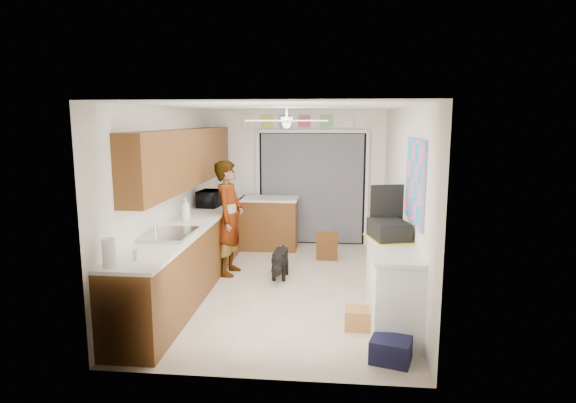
{
  "coord_description": "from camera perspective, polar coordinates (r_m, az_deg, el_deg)",
  "views": [
    {
      "loc": [
        0.68,
        -6.5,
        2.34
      ],
      "look_at": [
        0.0,
        0.4,
        1.15
      ],
      "focal_mm": 30.0,
      "sensor_mm": 36.0,
      "label": 1
    }
  ],
  "objects": [
    {
      "name": "faucet",
      "position": [
        6.05,
        -15.46,
        -2.93
      ],
      "size": [
        0.03,
        0.03,
        0.22
      ],
      "primitive_type": "cylinder",
      "color": "silver",
      "rests_on": "left_countertop"
    },
    {
      "name": "cabinet_door_panel",
      "position": [
        8.02,
        4.63,
        -5.27
      ],
      "size": [
        0.36,
        0.14,
        0.53
      ],
      "primitive_type": "cube",
      "rotation": [
        0.21,
        0.0,
        -0.02
      ],
      "color": "brown",
      "rests_on": "floor"
    },
    {
      "name": "paper_towel_roll",
      "position": [
        4.92,
        -20.46,
        -5.71
      ],
      "size": [
        0.13,
        0.13,
        0.28
      ],
      "primitive_type": "cylinder",
      "rotation": [
        0.0,
        0.0,
        -0.02
      ],
      "color": "white",
      "rests_on": "left_countertop"
    },
    {
      "name": "header_frame_0",
      "position": [
        9.06,
        -2.53,
        9.47
      ],
      "size": [
        0.22,
        0.02,
        0.22
      ],
      "primitive_type": "cube",
      "color": "#C0D346",
      "rests_on": "wall_back"
    },
    {
      "name": "curtain_panel",
      "position": [
        9.03,
        2.84,
        1.51
      ],
      "size": [
        1.9,
        0.03,
        2.05
      ],
      "primitive_type": "cube",
      "color": "slate",
      "rests_on": "wall_back"
    },
    {
      "name": "suitcase_lid",
      "position": [
        6.04,
        11.63,
        -0.38
      ],
      "size": [
        0.41,
        0.13,
        0.5
      ],
      "primitive_type": "cube",
      "rotation": [
        0.0,
        0.0,
        0.25
      ],
      "color": "black",
      "rests_on": "suitcase"
    },
    {
      "name": "wall_front",
      "position": [
        4.2,
        -3.9,
        -5.3
      ],
      "size": [
        3.2,
        0.0,
        3.2
      ],
      "primitive_type": "plane",
      "rotation": [
        -1.57,
        0.0,
        0.0
      ],
      "color": "white",
      "rests_on": "ground"
    },
    {
      "name": "wall_back",
      "position": [
        9.09,
        1.3,
        2.84
      ],
      "size": [
        3.2,
        0.0,
        3.2
      ],
      "primitive_type": "plane",
      "rotation": [
        1.57,
        0.0,
        0.0
      ],
      "color": "white",
      "rests_on": "ground"
    },
    {
      "name": "microwave",
      "position": [
        7.88,
        -9.22,
        0.35
      ],
      "size": [
        0.35,
        0.5,
        0.26
      ],
      "primitive_type": "imported",
      "rotation": [
        0.0,
        0.0,
        1.51
      ],
      "color": "black",
      "rests_on": "left_countertop"
    },
    {
      "name": "wall_left",
      "position": [
        6.97,
        -13.53,
        0.48
      ],
      "size": [
        0.0,
        5.0,
        5.0
      ],
      "primitive_type": "plane",
      "rotation": [
        1.57,
        0.0,
        1.57
      ],
      "color": "white",
      "rests_on": "ground"
    },
    {
      "name": "cardboard_box",
      "position": [
        5.65,
        8.66,
        -13.57
      ],
      "size": [
        0.37,
        0.29,
        0.23
      ],
      "primitive_type": "cube",
      "rotation": [
        0.0,
        0.0,
        -0.04
      ],
      "color": "#A57433",
      "rests_on": "floor"
    },
    {
      "name": "peninsula_top",
      "position": [
        8.7,
        -2.24,
        0.33
      ],
      "size": [
        1.04,
        0.64,
        0.04
      ],
      "primitive_type": "cube",
      "color": "white",
      "rests_on": "peninsula_base"
    },
    {
      "name": "ceiling_fan",
      "position": [
        6.74,
        -0.17,
        9.57
      ],
      "size": [
        1.14,
        1.14,
        0.24
      ],
      "primitive_type": "cube",
      "color": "white",
      "rests_on": "ceiling"
    },
    {
      "name": "header_frame_4",
      "position": [
        8.97,
        7.13,
        9.4
      ],
      "size": [
        0.22,
        0.02,
        0.22
      ],
      "primitive_type": "cube",
      "color": "silver",
      "rests_on": "wall_back"
    },
    {
      "name": "jar_b",
      "position": [
        5.11,
        -17.49,
        -6.01
      ],
      "size": [
        0.09,
        0.09,
        0.11
      ],
      "primitive_type": "cylinder",
      "rotation": [
        0.0,
        0.0,
        -0.35
      ],
      "color": "silver",
      "rests_on": "left_countertop"
    },
    {
      "name": "header_frame_1",
      "position": [
        9.02,
        -0.29,
        9.48
      ],
      "size": [
        0.22,
        0.02,
        0.22
      ],
      "primitive_type": "cube",
      "color": "#5082D5",
      "rests_on": "wall_back"
    },
    {
      "name": "navy_crate",
      "position": [
        5.01,
        12.09,
        -16.85
      ],
      "size": [
        0.45,
        0.41,
        0.23
      ],
      "primitive_type": "cube",
      "rotation": [
        0.0,
        0.0,
        -0.28
      ],
      "color": "black",
      "rests_on": "floor"
    },
    {
      "name": "soap_bottle",
      "position": [
        6.86,
        -12.02,
        -0.86
      ],
      "size": [
        0.16,
        0.16,
        0.33
      ],
      "primitive_type": "imported",
      "rotation": [
        0.0,
        0.0,
        -0.29
      ],
      "color": "silver",
      "rests_on": "left_countertop"
    },
    {
      "name": "back_opening_recess",
      "position": [
        9.07,
        2.86,
        1.55
      ],
      "size": [
        2.0,
        0.06,
        2.1
      ],
      "primitive_type": "cube",
      "color": "black",
      "rests_on": "wall_back"
    },
    {
      "name": "sink_basin",
      "position": [
        6.0,
        -13.72,
        -3.88
      ],
      "size": [
        0.5,
        0.76,
        0.06
      ],
      "primitive_type": "cube",
      "color": "silver",
      "rests_on": "left_countertop"
    },
    {
      "name": "floor",
      "position": [
        6.94,
        -0.33,
        -9.96
      ],
      "size": [
        5.0,
        5.0,
        0.0
      ],
      "primitive_type": "plane",
      "color": "#BEB199",
      "rests_on": "ground"
    },
    {
      "name": "abstract_painting",
      "position": [
        5.62,
        14.82,
        2.36
      ],
      "size": [
        0.03,
        1.15,
        0.95
      ],
      "primitive_type": "cube",
      "color": "#F75BC8",
      "rests_on": "wall_right"
    },
    {
      "name": "door_trim_left",
      "position": [
        9.15,
        -3.55,
        1.61
      ],
      "size": [
        0.06,
        0.04,
        2.1
      ],
      "primitive_type": "cube",
      "color": "white",
      "rests_on": "wall_back"
    },
    {
      "name": "door_trim_right",
      "position": [
        9.05,
        9.31,
        1.41
      ],
      "size": [
        0.06,
        0.04,
        2.1
      ],
      "primitive_type": "cube",
      "color": "white",
      "rests_on": "wall_back"
    },
    {
      "name": "right_counter_base",
      "position": [
        5.67,
        12.27,
        -9.97
      ],
      "size": [
        0.5,
        1.4,
        0.9
      ],
      "primitive_type": "cube",
      "color": "white",
      "rests_on": "floor"
    },
    {
      "name": "suitcase",
      "position": [
        5.8,
        11.83,
        -3.31
      ],
      "size": [
        0.5,
        0.59,
        0.22
      ],
      "primitive_type": "cube",
      "rotation": [
        0.0,
        0.0,
        0.25
      ],
      "color": "black",
      "rests_on": "right_counter_top"
    },
    {
      "name": "peninsula_base",
      "position": [
        8.79,
        -2.22,
        -2.69
      ],
      "size": [
        1.0,
        0.6,
        0.9
      ],
      "primitive_type": "cube",
      "color": "brown",
      "rests_on": "floor"
    },
    {
      "name": "door_trim_head",
      "position": [
        8.95,
        2.9,
        8.31
      ],
      "size": [
        2.1,
        0.04,
        0.06
      ],
      "primitive_type": "cube",
      "color": "white",
      "rests_on": "wall_back"
    },
    {
      "name": "left_base_cabinets",
      "position": [
        7.05,
        -10.95,
        -5.99
      ],
      "size": [
        0.6,
        4.8,
        0.9
      ],
      "primitive_type": "cube",
      "color": "brown",
      "rests_on": "floor"
    },
    {
      "name": "ceiling",
      "position": [
        6.54,
        -0.35,
        11.14
      ],
      "size": [
        5.0,
        5.0,
        0.0
      ],
      "primitive_type": "plane",
      "rotation": [
        3.14,
        0.0,
        0.0
      ],
      "color": "white",
      "rests_on": "ground"
    },
    {
      "name": "man",
      "position": [
        7.31,
        -6.98,
        -1.96
      ],
      "size": [
        0.47,
        0.67,
        1.74
      ],
      "primitive_type": "imported",
      "rotation": [
        0.0,
        0.0,
        1.48
      ],
      "color": "white",
      "rests_on": "floor"
    },
    {
      "name": "header_frame_3",
      "position": [
        8.97,
        4.54,
        9.45
      ],
      "size": [
        0.22,
        0.02,
        0.22
      ],
      "primitive_type": "cube",
      "color": "#7BB769",
      "rests_on": "wall_back"
    },
    {
      "name": "right_counter_top",
      "position": [
        5.53,
        12.35,
        -5.37
      ],
      "size": [
        0.54,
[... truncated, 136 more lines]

